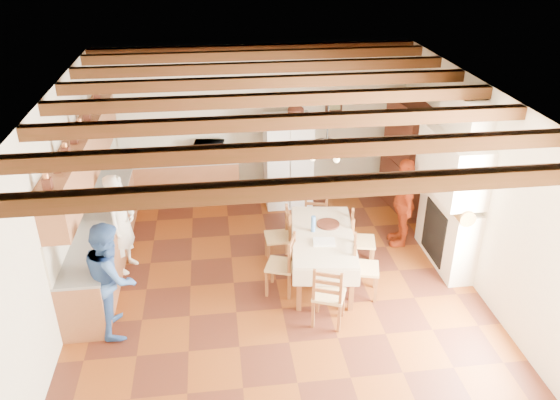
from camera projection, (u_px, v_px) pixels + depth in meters
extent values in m
cube|color=#492014|center=(276.00, 280.00, 8.58)|extent=(6.00, 6.50, 0.02)
cube|color=silver|center=(275.00, 92.00, 7.19)|extent=(6.00, 6.50, 0.02)
cube|color=beige|center=(256.00, 121.00, 10.76)|extent=(6.00, 0.02, 3.00)
cube|color=beige|center=(318.00, 352.00, 5.01)|extent=(6.00, 0.02, 3.00)
cube|color=beige|center=(60.00, 207.00, 7.55)|extent=(0.02, 6.50, 3.00)
cube|color=beige|center=(474.00, 183.00, 8.23)|extent=(0.02, 6.50, 3.00)
cube|color=brown|center=(106.00, 233.00, 9.00)|extent=(0.60, 4.30, 0.86)
cube|color=brown|center=(181.00, 181.00, 10.80)|extent=(2.30, 0.60, 0.86)
cube|color=slate|center=(102.00, 209.00, 8.79)|extent=(0.62, 4.30, 0.04)
cube|color=slate|center=(179.00, 160.00, 10.60)|extent=(2.34, 0.62, 0.04)
cube|color=white|center=(81.00, 193.00, 8.61)|extent=(0.03, 4.30, 0.60)
cube|color=white|center=(178.00, 139.00, 10.70)|extent=(2.30, 0.03, 0.60)
cube|color=brown|center=(84.00, 154.00, 8.33)|extent=(0.35, 4.20, 0.70)
cube|color=black|center=(334.00, 101.00, 10.75)|extent=(0.34, 0.03, 0.42)
cube|color=silver|center=(288.00, 161.00, 10.54)|extent=(0.90, 0.75, 1.77)
cube|color=white|center=(323.00, 236.00, 8.28)|extent=(1.16, 1.91, 0.05)
cube|color=brown|center=(299.00, 289.00, 7.75)|extent=(0.08, 0.08, 0.74)
cube|color=brown|center=(351.00, 289.00, 7.74)|extent=(0.08, 0.08, 0.74)
cube|color=brown|center=(297.00, 231.00, 9.17)|extent=(0.08, 0.08, 0.74)
cube|color=brown|center=(341.00, 231.00, 9.17)|extent=(0.08, 0.08, 0.74)
torus|color=black|center=(327.00, 144.00, 7.60)|extent=(0.47, 0.47, 0.03)
imported|color=white|center=(122.00, 223.00, 8.49)|extent=(0.58, 0.70, 1.65)
imported|color=#33589F|center=(111.00, 277.00, 7.23)|extent=(0.74, 0.88, 1.63)
imported|color=#9F3212|center=(403.00, 202.00, 9.22)|extent=(0.50, 0.97, 1.58)
imported|color=silver|center=(209.00, 150.00, 10.58)|extent=(0.62, 0.46, 0.31)
imported|color=#3A180F|center=(296.00, 109.00, 10.08)|extent=(0.32, 0.32, 0.32)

